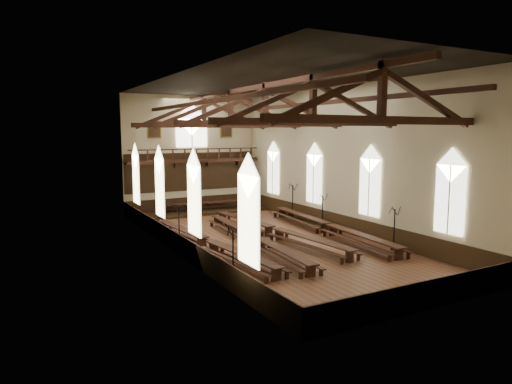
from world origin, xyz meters
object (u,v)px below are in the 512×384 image
Objects in this scene: high_table at (203,203)px; candelabrum_right_far at (293,208)px; candelabrum_left_near at (233,268)px; refectory_row_d at (329,226)px; refectory_row_c at (274,230)px; dais at (203,211)px; candelabrum_right_mid at (322,218)px; candelabrum_left_mid at (179,236)px; candelabrum_left_far at (158,225)px; refectory_row_a at (207,242)px; refectory_row_b at (255,238)px; candelabrum_right_near at (394,237)px.

candelabrum_right_far is at bearing -49.57° from high_table.
refectory_row_d is at bearing 31.68° from candelabrum_left_near.
refectory_row_c is 6.86m from candelabrum_right_far.
candelabrum_right_mid is at bearing -62.68° from dais.
candelabrum_right_mid reaches higher than high_table.
candelabrum_left_near reaches higher than refectory_row_c.
refectory_row_c is 0.99× the size of refectory_row_d.
candelabrum_left_mid is 4.26m from candelabrum_left_far.
refectory_row_a is 0.98× the size of refectory_row_c.
refectory_row_c is at bearing -167.54° from candelabrum_right_mid.
refectory_row_b is at bearing -18.25° from candelabrum_left_mid.
refectory_row_a is at bearing -170.17° from refectory_row_c.
candelabrum_left_mid is (0.00, 7.32, -0.02)m from candelabrum_left_near.
candelabrum_right_near reaches higher than candelabrum_left_far.
candelabrum_right_mid is (5.17, -10.02, -0.04)m from high_table.
high_table is (-0.47, 11.06, 0.25)m from refectory_row_c.
refectory_row_c is 1.26× the size of dais.
refectory_row_c reaches higher than refectory_row_a.
candelabrum_left_mid is 0.93× the size of candelabrum_right_far.
candelabrum_right_mid is (11.10, 8.22, -0.08)m from candelabrum_left_near.
candelabrum_right_mid is at bearing 4.59° from candelabrum_left_mid.
refectory_row_b is 2.43m from refectory_row_c.
candelabrum_right_far is (5.17, -6.07, 0.08)m from high_table.
refectory_row_b is at bearing -148.21° from refectory_row_c.
candelabrum_right_far reaches higher than dais.
refectory_row_c is 6.12× the size of candelabrum_left_far.
candelabrum_left_near is at bearing -143.49° from candelabrum_right_mid.
refectory_row_c is 5.41× the size of candelabrum_left_mid.
candelabrum_right_near is at bearing -73.05° from high_table.
refectory_row_c is at bearing 9.83° from refectory_row_a.
candelabrum_left_mid is 12.11m from candelabrum_right_far.
candelabrum_right_near is at bearing -90.00° from candelabrum_right_mid.
refectory_row_b is at bearing -7.71° from refectory_row_a.
candelabrum_right_near is at bearing -80.61° from refectory_row_d.
candelabrum_left_mid reaches higher than refectory_row_a.
candelabrum_left_far is at bearing 90.00° from candelabrum_left_near.
refectory_row_b is 7.16m from candelabrum_right_mid.
dais is 4.58× the size of candelabrum_right_mid.
candelabrum_left_near is 11.58m from candelabrum_left_far.
candelabrum_left_far is (-1.34, 5.28, 0.20)m from refectory_row_a.
refectory_row_b is 5.39× the size of candelabrum_right_near.
candelabrum_left_mid is 12.65m from candelabrum_right_near.
high_table is (1.60, 12.34, 0.30)m from refectory_row_b.
candelabrum_right_near is at bearing -90.00° from candelabrum_right_far.
refectory_row_c is 4.83m from candelabrum_right_mid.
candelabrum_right_far reaches higher than refectory_row_c.
refectory_row_c is 11.07m from high_table.
candelabrum_left_mid is 1.04× the size of candelabrum_right_near.
high_table is 2.57× the size of candelabrum_right_far.
high_table is (-4.33, 11.90, 0.24)m from refectory_row_d.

